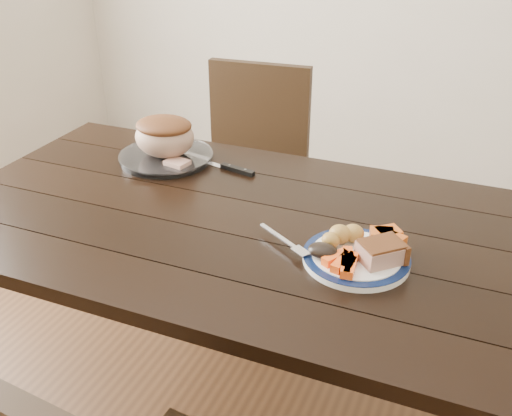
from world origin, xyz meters
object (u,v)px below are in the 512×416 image
at_px(chair_far, 251,169).
at_px(carving_knife, 227,167).
at_px(dining_table, 233,244).
at_px(pork_slice, 381,253).
at_px(dinner_plate, 356,258).
at_px(fork, 287,242).
at_px(roast_joint, 165,137).
at_px(serving_platter, 166,158).

xyz_separation_m(chair_far, carving_knife, (0.13, -0.48, 0.23)).
relative_size(dining_table, pork_slice, 17.01).
bearing_deg(dinner_plate, fork, -174.13).
relative_size(dinner_plate, fork, 1.55).
height_order(dining_table, roast_joint, roast_joint).
bearing_deg(pork_slice, dining_table, 168.73).
bearing_deg(dinner_plate, roast_joint, 155.93).
height_order(dining_table, dinner_plate, dinner_plate).
height_order(chair_far, fork, chair_far).
bearing_deg(chair_far, roast_joint, 75.70).
relative_size(fork, roast_joint, 0.83).
bearing_deg(dining_table, chair_far, 110.62).
distance_m(chair_far, serving_platter, 0.55).
height_order(pork_slice, roast_joint, roast_joint).
height_order(serving_platter, roast_joint, roast_joint).
bearing_deg(serving_platter, fork, -31.59).
height_order(fork, roast_joint, roast_joint).
height_order(pork_slice, carving_knife, pork_slice).
height_order(fork, carving_knife, fork).
relative_size(dinner_plate, carving_knife, 0.79).
distance_m(chair_far, roast_joint, 0.59).
xyz_separation_m(dining_table, pork_slice, (0.42, -0.08, 0.13)).
xyz_separation_m(chair_far, fork, (0.47, -0.83, 0.25)).
xyz_separation_m(serving_platter, carving_knife, (0.21, 0.02, -0.00)).
height_order(dinner_plate, serving_platter, serving_platter).
bearing_deg(pork_slice, roast_joint, 157.20).
bearing_deg(fork, chair_far, 149.84).
relative_size(dining_table, chair_far, 1.75).
bearing_deg(roast_joint, dinner_plate, -24.07).
bearing_deg(pork_slice, chair_far, 130.33).
relative_size(dinner_plate, serving_platter, 0.85).
distance_m(chair_far, pork_slice, 1.11).
relative_size(pork_slice, fork, 0.59).
bearing_deg(carving_knife, roast_joint, -164.63).
bearing_deg(chair_far, dining_table, 105.14).
height_order(dinner_plate, carving_knife, dinner_plate).
relative_size(serving_platter, carving_knife, 0.93).
distance_m(dinner_plate, fork, 0.17).
height_order(serving_platter, carving_knife, serving_platter).
xyz_separation_m(dinner_plate, roast_joint, (-0.72, 0.32, 0.07)).
distance_m(chair_far, carving_knife, 0.55).
xyz_separation_m(serving_platter, pork_slice, (0.77, -0.33, 0.03)).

